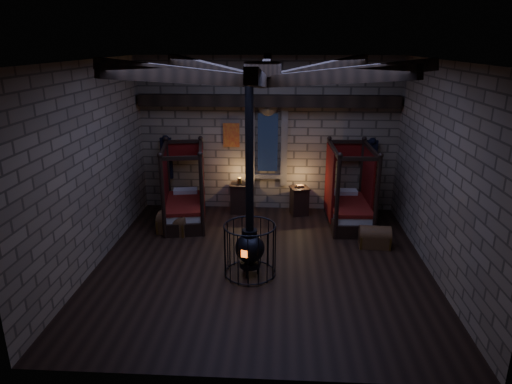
# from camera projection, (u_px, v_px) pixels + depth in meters

# --- Properties ---
(room) EXTENTS (7.02, 7.02, 4.29)m
(room) POSITION_uv_depth(u_px,v_px,m) (263.00, 85.00, 8.68)
(room) COLOR black
(room) RESTS_ON ground
(bed_left) EXTENTS (1.33, 2.07, 2.02)m
(bed_left) POSITION_uv_depth(u_px,v_px,m) (185.00, 204.00, 11.91)
(bed_left) COLOR black
(bed_left) RESTS_ON ground
(bed_right) EXTENTS (1.10, 1.99, 2.04)m
(bed_right) POSITION_uv_depth(u_px,v_px,m) (348.00, 205.00, 11.80)
(bed_right) COLOR black
(bed_right) RESTS_ON ground
(trunk_left) EXTENTS (0.85, 0.65, 0.55)m
(trunk_left) POSITION_uv_depth(u_px,v_px,m) (174.00, 224.00, 11.29)
(trunk_left) COLOR brown
(trunk_left) RESTS_ON ground
(trunk_right) EXTENTS (0.73, 0.48, 0.51)m
(trunk_right) POSITION_uv_depth(u_px,v_px,m) (375.00, 237.00, 10.54)
(trunk_right) COLOR brown
(trunk_right) RESTS_ON ground
(nightstand_left) EXTENTS (0.53, 0.50, 1.01)m
(nightstand_left) POSITION_uv_depth(u_px,v_px,m) (240.00, 198.00, 12.60)
(nightstand_left) COLOR black
(nightstand_left) RESTS_ON ground
(nightstand_right) EXTENTS (0.58, 0.57, 0.84)m
(nightstand_right) POSITION_uv_depth(u_px,v_px,m) (299.00, 201.00, 12.46)
(nightstand_right) COLOR black
(nightstand_right) RESTS_ON ground
(stove) EXTENTS (1.06, 1.06, 4.05)m
(stove) POSITION_uv_depth(u_px,v_px,m) (250.00, 246.00, 9.15)
(stove) COLOR black
(stove) RESTS_ON ground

